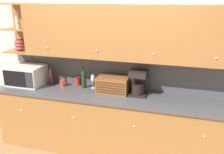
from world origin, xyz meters
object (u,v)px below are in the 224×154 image
at_px(second_wine_bottle, 51,76).
at_px(mug, 63,83).
at_px(bread_box, 113,85).
at_px(storage_canister, 78,81).
at_px(microwave, 26,75).
at_px(wine_glass, 93,79).
at_px(wine_bottle, 84,78).
at_px(coffee_maker, 138,83).

relative_size(second_wine_bottle, mug, 2.97).
bearing_deg(bread_box, storage_canister, 165.70).
relative_size(microwave, bread_box, 1.20).
distance_m(second_wine_bottle, storage_canister, 0.42).
bearing_deg(microwave, wine_glass, 6.45).
relative_size(microwave, storage_canister, 4.53).
xyz_separation_m(wine_bottle, bread_box, (0.49, -0.07, -0.03)).
distance_m(second_wine_bottle, wine_bottle, 0.54).
bearing_deg(storage_canister, bread_box, -14.30).
bearing_deg(mug, coffee_maker, -1.29).
bearing_deg(microwave, bread_box, 2.11).
bearing_deg(coffee_maker, wine_glass, 175.35).
height_order(microwave, bread_box, microwave).
relative_size(storage_canister, wine_bottle, 0.37).
distance_m(mug, wine_glass, 0.51).
distance_m(second_wine_bottle, wine_glass, 0.69).
distance_m(microwave, storage_canister, 0.83).
bearing_deg(wine_glass, coffee_maker, -4.65).
bearing_deg(mug, bread_box, -2.75).
bearing_deg(second_wine_bottle, coffee_maker, -1.14).
bearing_deg(storage_canister, microwave, -164.88).
xyz_separation_m(storage_canister, wine_glass, (0.30, -0.09, 0.09)).
height_order(microwave, mug, microwave).
height_order(microwave, wine_bottle, wine_bottle).
bearing_deg(microwave, second_wine_bottle, 13.14).
bearing_deg(wine_bottle, wine_glass, 2.17).
xyz_separation_m(mug, coffee_maker, (1.21, -0.03, 0.13)).
xyz_separation_m(microwave, second_wine_bottle, (0.40, 0.09, -0.01)).
height_order(microwave, coffee_maker, coffee_maker).
xyz_separation_m(second_wine_bottle, mug, (0.20, -0.00, -0.09)).
bearing_deg(wine_glass, microwave, -173.55).
bearing_deg(coffee_maker, second_wine_bottle, 178.86).
xyz_separation_m(second_wine_bottle, coffee_maker, (1.40, -0.03, 0.04)).
distance_m(storage_canister, wine_bottle, 0.20).
distance_m(wine_bottle, wine_glass, 0.15).
bearing_deg(coffee_maker, bread_box, -178.04).
xyz_separation_m(mug, wine_bottle, (0.34, 0.03, 0.10)).
bearing_deg(wine_bottle, coffee_maker, -3.47).
xyz_separation_m(storage_canister, wine_bottle, (0.15, -0.10, 0.09)).
height_order(mug, coffee_maker, coffee_maker).
bearing_deg(storage_canister, second_wine_bottle, -162.91).
relative_size(microwave, wine_glass, 2.47).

